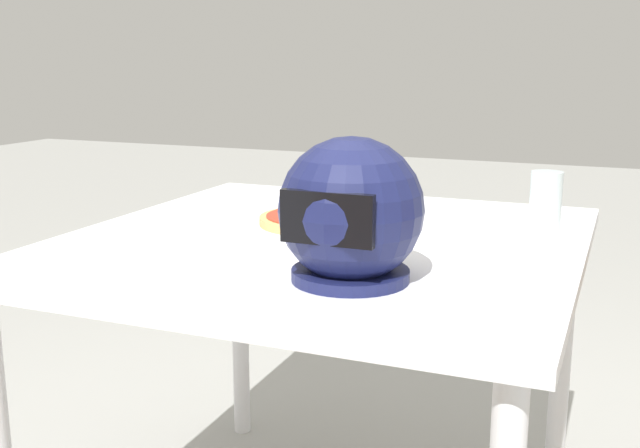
{
  "coord_description": "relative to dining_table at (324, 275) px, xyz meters",
  "views": [
    {
      "loc": [
        -0.59,
        1.46,
        1.15
      ],
      "look_at": [
        0.02,
        -0.03,
        0.79
      ],
      "focal_mm": 42.87,
      "sensor_mm": 36.0,
      "label": 1
    }
  ],
  "objects": [
    {
      "name": "dining_table",
      "position": [
        0.0,
        0.0,
        0.0
      ],
      "size": [
        1.05,
        1.08,
        0.77
      ],
      "color": "white",
      "rests_on": "ground"
    },
    {
      "name": "pizza_plate",
      "position": [
        0.04,
        -0.06,
        0.09
      ],
      "size": [
        0.29,
        0.29,
        0.01
      ],
      "primitive_type": "cylinder",
      "color": "white",
      "rests_on": "dining_table"
    },
    {
      "name": "pizza",
      "position": [
        0.04,
        -0.06,
        0.11
      ],
      "size": [
        0.25,
        0.25,
        0.06
      ],
      "color": "tan",
      "rests_on": "pizza_plate"
    },
    {
      "name": "motorcycle_helmet",
      "position": [
        -0.16,
        0.28,
        0.2
      ],
      "size": [
        0.25,
        0.25,
        0.25
      ],
      "color": "#191E4C",
      "rests_on": "dining_table"
    },
    {
      "name": "drinking_glass",
      "position": [
        -0.42,
        -0.26,
        0.15
      ],
      "size": [
        0.07,
        0.07,
        0.13
      ],
      "primitive_type": "cylinder",
      "color": "silver",
      "rests_on": "dining_table"
    }
  ]
}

